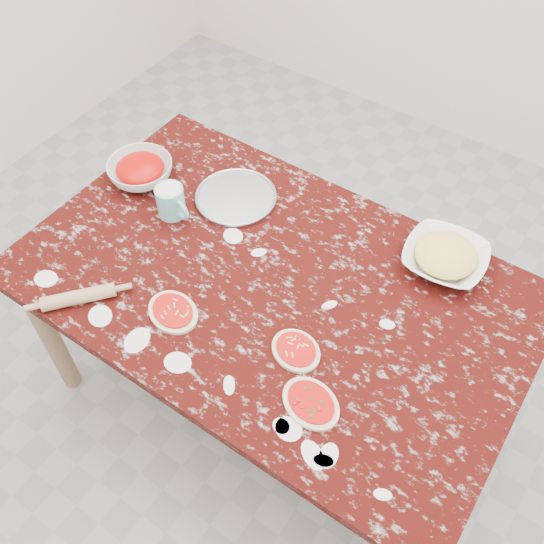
{
  "coord_description": "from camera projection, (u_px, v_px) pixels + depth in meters",
  "views": [
    {
      "loc": [
        0.66,
        -0.97,
        2.26
      ],
      "look_at": [
        0.0,
        0.0,
        0.8
      ],
      "focal_mm": 40.07,
      "sensor_mm": 36.0,
      "label": 1
    }
  ],
  "objects": [
    {
      "name": "pizza_tray",
      "position": [
        236.0,
        198.0,
        2.14
      ],
      "size": [
        0.31,
        0.31,
        0.01
      ],
      "primitive_type": "cylinder",
      "rotation": [
        0.0,
        0.0,
        0.11
      ],
      "color": "#B2B2B7",
      "rests_on": "worktable"
    },
    {
      "name": "cheese_bowl",
      "position": [
        445.0,
        259.0,
        1.93
      ],
      "size": [
        0.28,
        0.28,
        0.06
      ],
      "primitive_type": "imported",
      "rotation": [
        0.0,
        0.0,
        0.09
      ],
      "color": "white",
      "rests_on": "worktable"
    },
    {
      "name": "worktable",
      "position": [
        272.0,
        298.0,
        1.98
      ],
      "size": [
        1.6,
        1.0,
        0.75
      ],
      "color": "black",
      "rests_on": "ground"
    },
    {
      "name": "sauce_bowl",
      "position": [
        141.0,
        171.0,
        2.18
      ],
      "size": [
        0.25,
        0.25,
        0.07
      ],
      "primitive_type": "imported",
      "rotation": [
        0.0,
        0.0,
        0.1
      ],
      "color": "white",
      "rests_on": "worktable"
    },
    {
      "name": "pizza_left",
      "position": [
        173.0,
        312.0,
        1.83
      ],
      "size": [
        0.2,
        0.17,
        0.02
      ],
      "color": "beige",
      "rests_on": "worktable"
    },
    {
      "name": "ground",
      "position": [
        272.0,
        394.0,
        2.5
      ],
      "size": [
        4.0,
        4.0,
        0.0
      ],
      "primitive_type": "plane",
      "color": "gray"
    },
    {
      "name": "pizza_right",
      "position": [
        311.0,
        403.0,
        1.64
      ],
      "size": [
        0.2,
        0.17,
        0.02
      ],
      "color": "beige",
      "rests_on": "worktable"
    },
    {
      "name": "pizza_mid",
      "position": [
        296.0,
        350.0,
        1.75
      ],
      "size": [
        0.18,
        0.16,
        0.02
      ],
      "color": "beige",
      "rests_on": "worktable"
    },
    {
      "name": "flour_mug",
      "position": [
        171.0,
        201.0,
        2.05
      ],
      "size": [
        0.14,
        0.1,
        0.11
      ],
      "color": "#72C1C6",
      "rests_on": "worktable"
    },
    {
      "name": "rolling_pin",
      "position": [
        79.0,
        297.0,
        1.85
      ],
      "size": [
        0.18,
        0.2,
        0.04
      ],
      "primitive_type": "cylinder",
      "rotation": [
        0.0,
        1.57,
        0.88
      ],
      "color": "tan",
      "rests_on": "worktable"
    }
  ]
}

